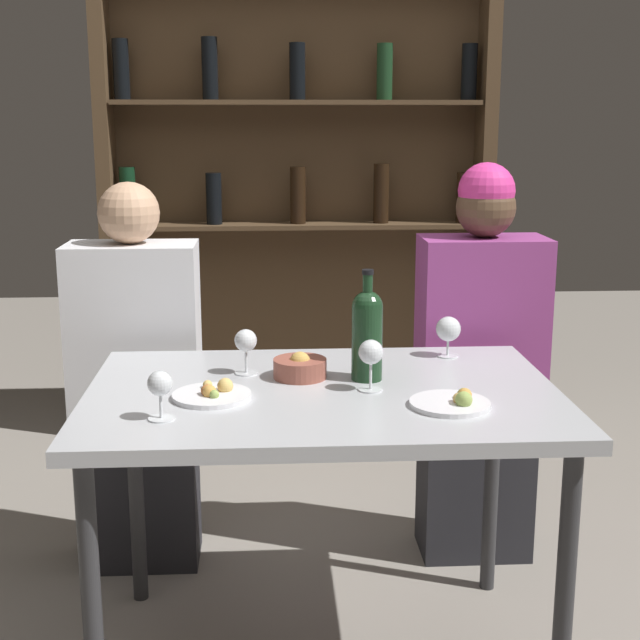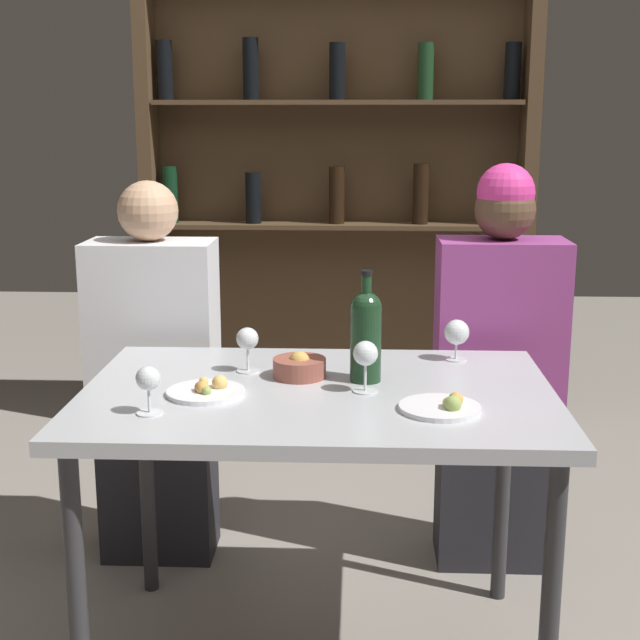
# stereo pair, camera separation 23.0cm
# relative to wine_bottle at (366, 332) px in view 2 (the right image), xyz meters

# --- Properties ---
(dining_table) EXTENTS (1.18, 0.79, 0.75)m
(dining_table) POSITION_rel_wine_bottle_xyz_m (-0.12, -0.08, -0.20)
(dining_table) COLOR #B7BABF
(dining_table) RESTS_ON ground_plane
(wine_rack_wall) EXTENTS (1.70, 0.21, 2.26)m
(wine_rack_wall) POSITION_rel_wine_bottle_xyz_m (-0.12, 1.74, 0.29)
(wine_rack_wall) COLOR #4C3823
(wine_rack_wall) RESTS_ON ground_plane
(wine_bottle) EXTENTS (0.08, 0.08, 0.29)m
(wine_bottle) POSITION_rel_wine_bottle_xyz_m (0.00, 0.00, 0.00)
(wine_bottle) COLOR #19381E
(wine_bottle) RESTS_ON dining_table
(wine_glass_0) EXTENTS (0.06, 0.06, 0.11)m
(wine_glass_0) POSITION_rel_wine_bottle_xyz_m (-0.49, -0.28, -0.05)
(wine_glass_0) COLOR silver
(wine_glass_0) RESTS_ON dining_table
(wine_glass_1) EXTENTS (0.07, 0.07, 0.12)m
(wine_glass_1) POSITION_rel_wine_bottle_xyz_m (0.25, 0.21, -0.05)
(wine_glass_1) COLOR silver
(wine_glass_1) RESTS_ON dining_table
(wine_glass_2) EXTENTS (0.06, 0.06, 0.13)m
(wine_glass_2) POSITION_rel_wine_bottle_xyz_m (-0.00, -0.10, -0.04)
(wine_glass_2) COLOR silver
(wine_glass_2) RESTS_ON dining_table
(wine_glass_3) EXTENTS (0.06, 0.06, 0.12)m
(wine_glass_3) POSITION_rel_wine_bottle_xyz_m (-0.31, 0.07, -0.04)
(wine_glass_3) COLOR silver
(wine_glass_3) RESTS_ON dining_table
(food_plate_0) EXTENTS (0.19, 0.19, 0.04)m
(food_plate_0) POSITION_rel_wine_bottle_xyz_m (0.18, -0.23, -0.12)
(food_plate_0) COLOR white
(food_plate_0) RESTS_ON dining_table
(food_plate_1) EXTENTS (0.19, 0.19, 0.04)m
(food_plate_1) POSITION_rel_wine_bottle_xyz_m (-0.39, -0.13, -0.12)
(food_plate_1) COLOR white
(food_plate_1) RESTS_ON dining_table
(snack_bowl) EXTENTS (0.14, 0.14, 0.07)m
(snack_bowl) POSITION_rel_wine_bottle_xyz_m (-0.17, 0.02, -0.10)
(snack_bowl) COLOR #995142
(snack_bowl) RESTS_ON dining_table
(seated_person_left) EXTENTS (0.40, 0.22, 1.23)m
(seated_person_left) POSITION_rel_wine_bottle_xyz_m (-0.67, 0.50, -0.31)
(seated_person_left) COLOR #26262B
(seated_person_left) RESTS_ON ground_plane
(seated_person_right) EXTENTS (0.39, 0.22, 1.28)m
(seated_person_right) POSITION_rel_wine_bottle_xyz_m (0.42, 0.50, -0.27)
(seated_person_right) COLOR #26262B
(seated_person_right) RESTS_ON ground_plane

